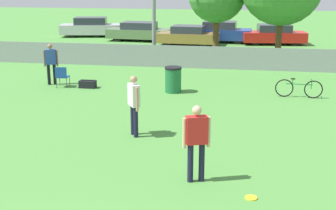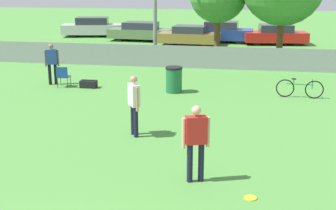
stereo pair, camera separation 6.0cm
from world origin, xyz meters
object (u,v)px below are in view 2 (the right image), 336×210
spectator_in_blue (52,61)px  parked_car_tan (190,36)px  player_thrower_red (196,138)px  folding_chair_sideline (63,75)px  player_receiver_white (134,101)px  frisbee_disc (250,198)px  bicycle_sideline (300,89)px  parked_car_olive (141,31)px  trash_bin (174,80)px  parked_car_blue (221,32)px  parked_car_silver (93,27)px  gear_bag_sideline (89,84)px  parked_car_red (276,35)px

spectator_in_blue → parked_car_tan: (4.14, 12.33, -0.36)m
player_thrower_red → folding_chair_sideline: 10.29m
player_receiver_white → folding_chair_sideline: bearing=-173.9°
player_thrower_red → frisbee_disc: 1.69m
bicycle_sideline → parked_car_olive: size_ratio=0.39×
trash_bin → folding_chair_sideline: bearing=179.2°
frisbee_disc → parked_car_blue: parked_car_blue is taller
player_receiver_white → parked_car_silver: size_ratio=0.37×
parked_car_blue → folding_chair_sideline: bearing=-108.0°
parked_car_blue → parked_car_olive: bearing=-175.5°
player_thrower_red → parked_car_silver: size_ratio=0.37×
bicycle_sideline → gear_bag_sideline: (-8.26, 0.20, -0.20)m
parked_car_blue → parked_car_tan: bearing=-133.4°
bicycle_sideline → trash_bin: bearing=-177.7°
trash_bin → parked_car_tan: size_ratio=0.25×
folding_chair_sideline → bicycle_sideline: size_ratio=0.50×
spectator_in_blue → parked_car_tan: 13.01m
folding_chair_sideline → trash_bin: size_ratio=0.85×
player_thrower_red → gear_bag_sideline: 9.80m
gear_bag_sideline → parked_car_red: 16.18m
parked_car_olive → parked_car_red: parked_car_red is taller
frisbee_disc → folding_chair_sideline: folding_chair_sideline is taller
bicycle_sideline → parked_car_red: 14.25m
player_receiver_white → parked_car_red: bearing=133.6°
gear_bag_sideline → parked_car_silver: bearing=108.2°
parked_car_olive → parked_car_red: (9.19, -0.27, -0.01)m
player_receiver_white → parked_car_tan: 18.10m
player_receiver_white → spectator_in_blue: size_ratio=1.02×
spectator_in_blue → player_receiver_white: bearing=110.8°
spectator_in_blue → bicycle_sideline: (9.92, -0.52, -0.64)m
frisbee_disc → gear_bag_sideline: 10.97m
parked_car_red → parked_car_olive: bearing=171.5°
spectator_in_blue → trash_bin: (5.19, -0.47, -0.49)m
bicycle_sideline → parked_car_olive: bearing=125.9°
frisbee_disc → parked_car_tan: parked_car_tan is taller
player_thrower_red → bicycle_sideline: size_ratio=1.01×
frisbee_disc → trash_bin: 9.17m
trash_bin → parked_car_olive: (-4.71, 14.48, 0.14)m
spectator_in_blue → frisbee_disc: 12.30m
folding_chair_sideline → parked_car_tan: 13.22m
frisbee_disc → gear_bag_sideline: size_ratio=0.39×
spectator_in_blue → parked_car_blue: (6.06, 14.20, -0.30)m
bicycle_sideline → parked_car_silver: bearing=132.7°
parked_car_silver → spectator_in_blue: bearing=-88.6°
spectator_in_blue → frisbee_disc: bearing=112.1°
folding_chair_sideline → parked_car_blue: (5.44, 14.62, 0.20)m
parked_car_silver → parked_car_blue: parked_car_silver is taller
spectator_in_blue → trash_bin: spectator_in_blue is taller
parked_car_olive → trash_bin: bearing=-68.6°
parked_car_tan → gear_bag_sideline: bearing=-97.6°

